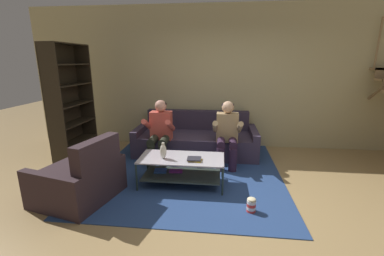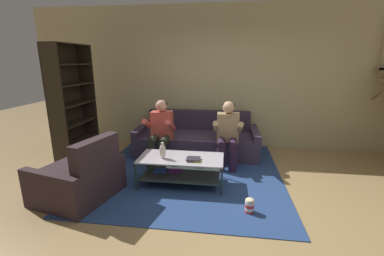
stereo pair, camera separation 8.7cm
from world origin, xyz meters
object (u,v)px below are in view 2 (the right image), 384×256
Objects in this scene: book_stack at (194,159)px; popcorn_tub at (249,206)px; bookshelf at (72,115)px; vase at (163,151)px; armchair at (80,179)px; person_seated_right at (228,132)px; coffee_table at (180,166)px; couch at (197,140)px; person_seated_left at (161,130)px.

book_stack reaches higher than popcorn_tub.
bookshelf is (-2.36, 0.88, 0.39)m from book_stack.
bookshelf reaches higher than vase.
armchair is (-1.48, -0.46, -0.17)m from book_stack.
person_seated_right is 1.05m from book_stack.
person_seated_right is 5.27× the size of book_stack.
coffee_table is at bearing 23.91° from armchair.
couch is at bearing 55.18° from armchair.
person_seated_left is at bearing -136.21° from couch.
person_seated_left is 5.26× the size of book_stack.
person_seated_left is at bearing 127.62° from book_stack.
couch is 1.53m from vase.
person_seated_right reaches higher than couch.
book_stack is at bearing -52.38° from person_seated_left.
armchair is at bearing -156.09° from coffee_table.
couch is at bearing 136.21° from person_seated_right.
coffee_table is 6.41× the size of popcorn_tub.
coffee_table is at bearing -19.82° from bookshelf.
person_seated_left is 1.18m from book_stack.
book_stack is 2.55m from bookshelf.
book_stack is (0.72, -0.93, -0.17)m from person_seated_left.
person_seated_right reaches higher than popcorn_tub.
vase is at bearing -23.98° from bookshelf.
armchair reaches higher than couch.
armchair is (-1.36, -1.96, 0.01)m from couch.
vase is 1.17m from armchair.
vase is at bearing -102.98° from couch.
bookshelf is at bearing -164.53° from couch.
bookshelf is (-2.24, -0.62, 0.57)m from couch.
person_seated_right is at bearing -43.79° from couch.
person_seated_left reaches higher than armchair.
coffee_table is (-0.09, -1.39, 0.02)m from couch.
popcorn_tub is (3.11, -1.41, -0.74)m from bookshelf.
coffee_table is 2.35m from bookshelf.
bookshelf is (-2.15, 0.77, 0.55)m from coffee_table.
coffee_table is at bearing -58.57° from person_seated_left.
armchair is (-1.02, -0.49, -0.27)m from vase.
armchair is at bearing -124.82° from couch.
person_seated_right is 2.84m from bookshelf.
couch is 1.40m from coffee_table.
armchair is at bearing -144.65° from person_seated_right.
person_seated_left reaches higher than couch.
person_seated_right is 0.54× the size of bookshelf.
vase is (0.26, -0.90, -0.07)m from person_seated_left.
person_seated_left is 1.62m from armchair.
couch is at bearing 77.02° from vase.
bookshelf is 1.70m from armchair.
armchair is at bearing -118.93° from person_seated_left.
vase is at bearing 25.67° from armchair.
vase is 1.41m from popcorn_tub.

